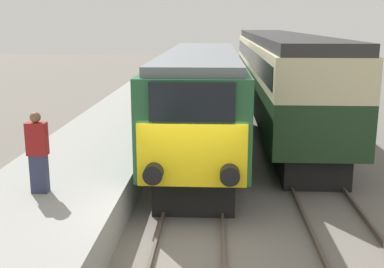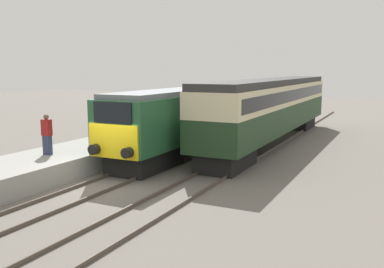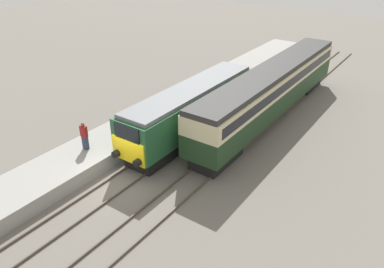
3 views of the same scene
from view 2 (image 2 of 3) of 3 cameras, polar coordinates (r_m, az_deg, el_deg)
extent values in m
plane|color=slate|center=(17.93, -12.04, -6.86)|extent=(120.00, 120.00, 0.00)
cube|color=gray|center=(26.06, -6.90, -0.82)|extent=(3.50, 50.00, 0.92)
cube|color=#4C4238|center=(22.29, -5.53, -3.45)|extent=(0.07, 60.00, 0.14)
cube|color=#4C4238|center=(21.58, -2.28, -3.82)|extent=(0.07, 60.00, 0.14)
cube|color=#4C4238|center=(20.73, 2.51, -4.34)|extent=(0.07, 60.00, 0.14)
cube|color=#4C4238|center=(20.22, 6.25, -4.73)|extent=(0.07, 60.00, 0.14)
cube|color=black|center=(20.53, -6.13, -3.29)|extent=(2.03, 4.00, 1.00)
cube|color=black|center=(27.36, 2.67, -0.23)|extent=(2.03, 4.00, 1.00)
cube|color=#235633|center=(23.62, -1.11, 2.54)|extent=(2.70, 12.83, 2.42)
cube|color=yellow|center=(18.25, -10.46, -0.98)|extent=(2.48, 0.10, 1.45)
cube|color=black|center=(18.09, -10.56, 2.80)|extent=(1.89, 0.10, 0.87)
cube|color=slate|center=(23.52, -1.12, 5.77)|extent=(2.38, 12.32, 0.24)
cylinder|color=black|center=(18.67, -12.90, -2.01)|extent=(0.44, 0.35, 0.44)
cylinder|color=black|center=(17.66, -8.61, -2.50)|extent=(0.44, 0.35, 0.44)
cube|color=black|center=(20.60, 4.63, -3.30)|extent=(1.89, 3.60, 0.95)
cube|color=black|center=(35.58, 14.07, 1.56)|extent=(1.89, 3.60, 0.95)
cube|color=#1E381E|center=(27.81, 10.68, 2.34)|extent=(2.70, 20.19, 1.57)
cube|color=beige|center=(27.70, 10.77, 5.21)|extent=(2.71, 20.19, 1.23)
cube|color=black|center=(27.70, 10.77, 5.21)|extent=(2.75, 19.39, 0.68)
cube|color=#2D2D2D|center=(27.66, 10.81, 6.86)|extent=(2.48, 20.19, 0.36)
cube|color=#2D334C|center=(20.25, -18.71, -1.41)|extent=(0.36, 0.24, 0.87)
cube|color=maroon|center=(20.13, -18.82, 0.83)|extent=(0.44, 0.26, 0.73)
sphere|color=brown|center=(20.08, -18.89, 2.19)|extent=(0.24, 0.24, 0.24)
camera|label=1|loc=(11.03, -42.55, 5.89)|focal=45.00mm
camera|label=3|loc=(8.79, 114.16, 66.63)|focal=35.00mm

